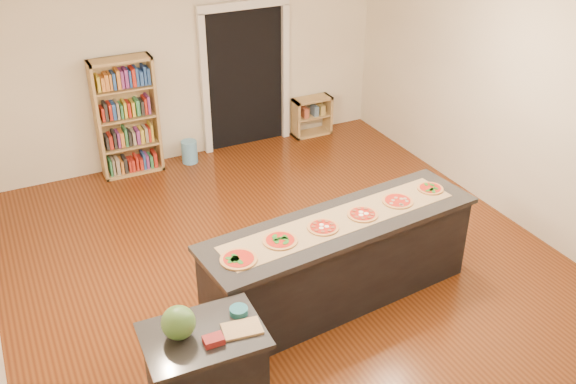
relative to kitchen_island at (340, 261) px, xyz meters
name	(u,v)px	position (x,y,z in m)	size (l,w,h in m)	color
room	(297,166)	(-0.25, 0.49, 0.91)	(6.00, 7.00, 2.80)	#ECE3C6
doorway	(245,69)	(0.65, 3.96, 0.72)	(1.40, 0.09, 2.21)	black
kitchen_island	(340,261)	(0.00, 0.00, 0.00)	(2.93, 0.79, 0.96)	black
side_counter	(207,377)	(-1.75, -0.88, -0.02)	(0.93, 0.68, 0.92)	black
bookshelf	(127,118)	(-1.20, 3.79, 0.35)	(0.84, 0.30, 1.68)	tan
low_shelf	(312,116)	(1.71, 3.81, -0.17)	(0.62, 0.27, 0.62)	tan
waste_bin	(189,152)	(-0.37, 3.73, -0.32)	(0.23, 0.23, 0.34)	#61A7DA
kraft_paper	(341,220)	(0.00, 0.02, 0.48)	(2.54, 0.46, 0.00)	#93704C
watermelon	(178,323)	(-1.92, -0.82, 0.57)	(0.27, 0.27, 0.27)	#144214
cutting_board	(242,329)	(-1.46, -0.97, 0.45)	(0.30, 0.20, 0.02)	tan
package_red	(214,340)	(-1.71, -1.01, 0.47)	(0.15, 0.11, 0.05)	maroon
package_teal	(239,311)	(-1.41, -0.78, 0.47)	(0.15, 0.15, 0.06)	#195966
pizza_a	(239,259)	(-1.16, -0.16, 0.49)	(0.34, 0.34, 0.02)	#B17F44
pizza_b	(280,240)	(-0.70, -0.06, 0.49)	(0.32, 0.32, 0.02)	#B17F44
pizza_c	(323,227)	(-0.23, -0.04, 0.49)	(0.31, 0.31, 0.02)	#B17F44
pizza_d	(363,214)	(0.23, 0.00, 0.49)	(0.32, 0.32, 0.02)	#B17F44
pizza_e	(398,201)	(0.70, 0.06, 0.49)	(0.32, 0.32, 0.02)	#B17F44
pizza_f	(430,188)	(1.16, 0.13, 0.49)	(0.28, 0.28, 0.02)	#B17F44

